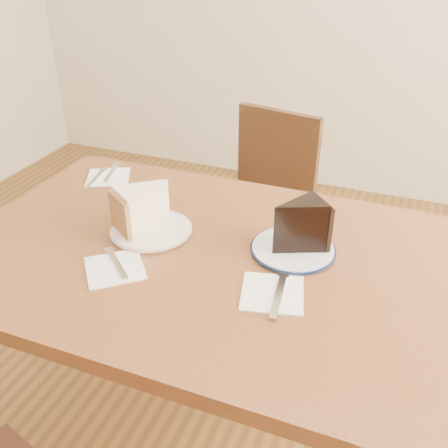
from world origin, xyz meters
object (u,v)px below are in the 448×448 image
plate_cream (151,230)px  plate_navy (293,249)px  carrot_cake (146,207)px  chocolate_cake (296,228)px  chair_far (259,209)px  table (202,283)px

plate_cream → plate_navy: (0.36, 0.05, 0.00)m
carrot_cake → chocolate_cake: 0.39m
chair_far → chocolate_cake: 0.82m
table → carrot_cake: 0.24m
chair_far → carrot_cake: size_ratio=6.14×
chair_far → plate_navy: (0.29, -0.67, 0.30)m
chair_far → plate_cream: (-0.07, -0.72, 0.30)m
table → plate_navy: 0.25m
carrot_cake → table: bearing=19.5°
chocolate_cake → plate_cream: bearing=53.7°
carrot_cake → chocolate_cake: (0.39, 0.03, 0.01)m
table → plate_navy: plate_navy is taller
plate_cream → chocolate_cake: size_ratio=1.65×
table → carrot_cake: carrot_cake is taller
table → plate_cream: (-0.15, 0.03, 0.10)m
chair_far → plate_cream: bearing=96.2°
plate_cream → carrot_cake: (-0.02, 0.01, 0.06)m
plate_navy → carrot_cake: bearing=-175.2°
plate_navy → carrot_cake: (-0.38, -0.03, 0.06)m
table → chocolate_cake: chocolate_cake is taller
chair_far → carrot_cake: carrot_cake is taller
table → chocolate_cake: 0.28m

